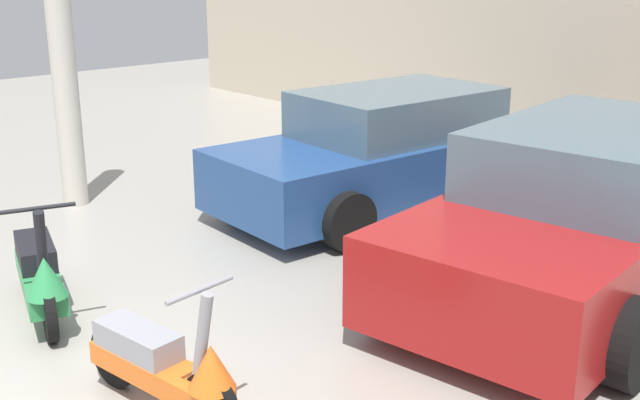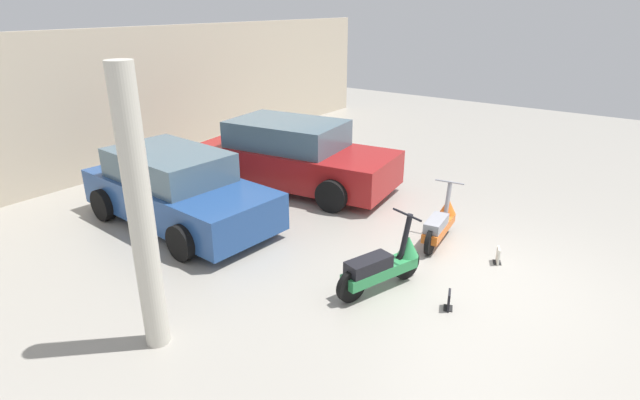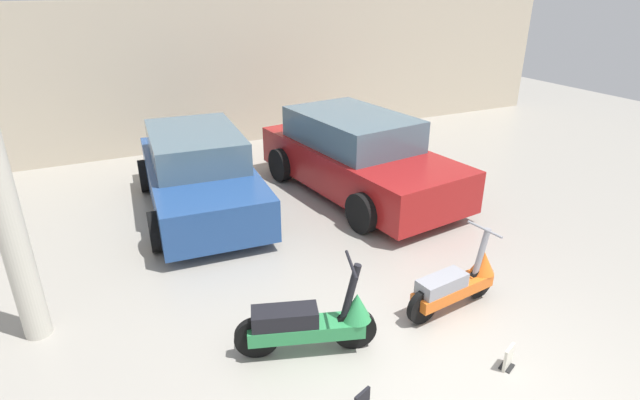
% 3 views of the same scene
% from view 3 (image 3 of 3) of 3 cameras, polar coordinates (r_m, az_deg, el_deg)
% --- Properties ---
extents(ground_plane, '(28.00, 28.00, 0.00)m').
position_cam_3_polar(ground_plane, '(5.53, 14.40, -19.22)').
color(ground_plane, '#9E998E').
extents(wall_back, '(19.60, 0.12, 3.35)m').
position_cam_3_polar(wall_back, '(12.27, -12.07, 13.75)').
color(wall_back, beige).
rests_on(wall_back, ground_plane).
extents(scooter_front_left, '(1.48, 0.74, 1.07)m').
position_cam_3_polar(scooter_front_left, '(5.46, -0.88, -13.76)').
color(scooter_front_left, black).
rests_on(scooter_front_left, ground_plane).
extents(scooter_front_right, '(1.41, 0.52, 0.99)m').
position_cam_3_polar(scooter_front_right, '(6.35, 15.41, -9.09)').
color(scooter_front_right, black).
rests_on(scooter_front_right, ground_plane).
extents(car_rear_left, '(2.14, 4.10, 1.36)m').
position_cam_3_polar(car_rear_left, '(8.90, -13.65, 3.01)').
color(car_rear_left, navy).
rests_on(car_rear_left, ground_plane).
extents(car_rear_center, '(2.52, 4.52, 1.47)m').
position_cam_3_polar(car_rear_center, '(9.37, 4.26, 5.03)').
color(car_rear_center, maroon).
rests_on(car_rear_center, ground_plane).
extents(placard_near_right_scooter, '(0.19, 0.17, 0.26)m').
position_cam_3_polar(placard_near_right_scooter, '(5.76, 20.70, -16.59)').
color(placard_near_right_scooter, black).
rests_on(placard_near_right_scooter, ground_plane).
extents(support_column_side, '(0.29, 0.29, 3.35)m').
position_cam_3_polar(support_column_side, '(5.98, -32.55, 0.03)').
color(support_column_side, beige).
rests_on(support_column_side, ground_plane).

